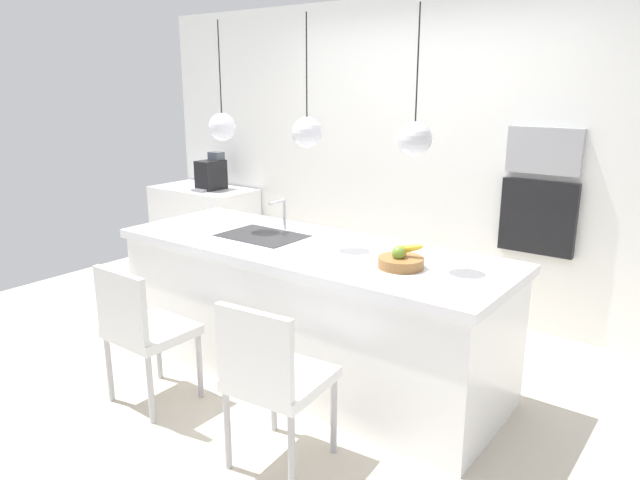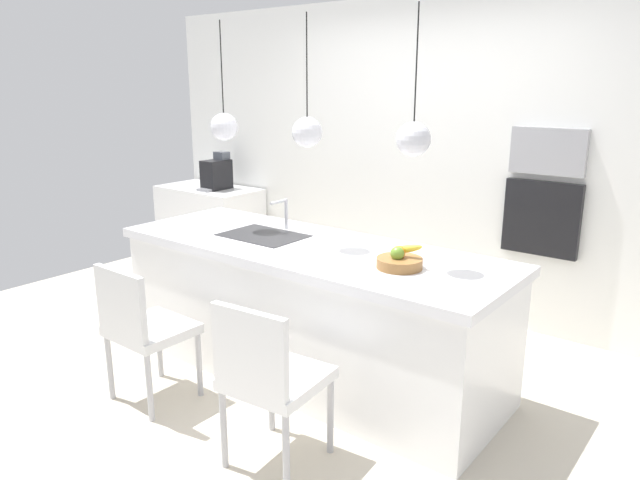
{
  "view_description": "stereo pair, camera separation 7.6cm",
  "coord_description": "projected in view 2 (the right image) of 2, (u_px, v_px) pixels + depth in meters",
  "views": [
    {
      "loc": [
        2.25,
        -2.88,
        1.91
      ],
      "look_at": [
        0.1,
        0.0,
        0.95
      ],
      "focal_mm": 33.02,
      "sensor_mm": 36.0,
      "label": 1
    },
    {
      "loc": [
        2.31,
        -2.83,
        1.91
      ],
      "look_at": [
        0.1,
        0.0,
        0.95
      ],
      "focal_mm": 33.02,
      "sensor_mm": 36.0,
      "label": 2
    }
  ],
  "objects": [
    {
      "name": "chair_middle",
      "position": [
        269.0,
        375.0,
        2.9
      ],
      "size": [
        0.49,
        0.5,
        0.9
      ],
      "color": "white",
      "rests_on": "ground"
    },
    {
      "name": "microwave",
      "position": [
        549.0,
        151.0,
        4.28
      ],
      "size": [
        0.54,
        0.08,
        0.34
      ],
      "primitive_type": "cube",
      "color": "#9E9EA3",
      "rests_on": "back_wall"
    },
    {
      "name": "chair_near",
      "position": [
        142.0,
        325.0,
        3.52
      ],
      "size": [
        0.47,
        0.43,
        0.88
      ],
      "color": "silver",
      "rests_on": "ground"
    },
    {
      "name": "sink_basin",
      "position": [
        263.0,
        236.0,
        4.03
      ],
      "size": [
        0.56,
        0.4,
        0.02
      ],
      "primitive_type": "cube",
      "color": "#2D2D30",
      "rests_on": "kitchen_island"
    },
    {
      "name": "pendant_light_right",
      "position": [
        413.0,
        139.0,
        3.17
      ],
      "size": [
        0.19,
        0.19,
        0.79
      ],
      "color": "silver"
    },
    {
      "name": "coffee_machine",
      "position": [
        217.0,
        174.0,
        6.09
      ],
      "size": [
        0.2,
        0.35,
        0.38
      ],
      "color": "black",
      "rests_on": "side_counter"
    },
    {
      "name": "kitchen_island",
      "position": [
        308.0,
        309.0,
        3.91
      ],
      "size": [
        2.67,
        0.94,
        0.9
      ],
      "color": "white",
      "rests_on": "ground"
    },
    {
      "name": "side_counter",
      "position": [
        210.0,
        226.0,
        6.32
      ],
      "size": [
        1.1,
        0.6,
        0.84
      ],
      "primitive_type": "cube",
      "color": "white",
      "rests_on": "ground"
    },
    {
      "name": "faucet",
      "position": [
        284.0,
        210.0,
        4.15
      ],
      "size": [
        0.02,
        0.17,
        0.22
      ],
      "color": "silver",
      "rests_on": "kitchen_island"
    },
    {
      "name": "pendant_light_left",
      "position": [
        224.0,
        126.0,
        4.05
      ],
      "size": [
        0.19,
        0.19,
        0.79
      ],
      "color": "silver"
    },
    {
      "name": "back_wall",
      "position": [
        431.0,
        157.0,
        4.95
      ],
      "size": [
        6.0,
        0.1,
        2.6
      ],
      "primitive_type": "cube",
      "color": "white",
      "rests_on": "ground"
    },
    {
      "name": "oven",
      "position": [
        542.0,
        218.0,
        4.41
      ],
      "size": [
        0.56,
        0.08,
        0.56
      ],
      "primitive_type": "cube",
      "color": "black",
      "rests_on": "back_wall"
    },
    {
      "name": "fruit_bowl",
      "position": [
        400.0,
        260.0,
        3.31
      ],
      "size": [
        0.26,
        0.26,
        0.15
      ],
      "color": "#9E6B38",
      "rests_on": "kitchen_island"
    },
    {
      "name": "pendant_light_center",
      "position": [
        307.0,
        132.0,
        3.61
      ],
      "size": [
        0.19,
        0.19,
        0.79
      ],
      "color": "silver"
    },
    {
      "name": "floor",
      "position": [
        309.0,
        371.0,
        4.03
      ],
      "size": [
        6.6,
        6.6,
        0.0
      ],
      "primitive_type": "plane",
      "color": "beige",
      "rests_on": "ground"
    }
  ]
}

